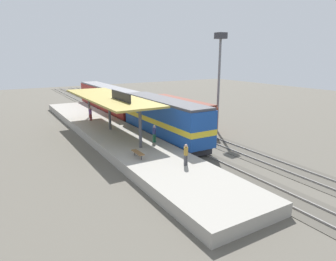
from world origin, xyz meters
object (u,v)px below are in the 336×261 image
(platform_bench, at_px, (138,153))
(locomotive, at_px, (164,119))
(light_mast, at_px, (220,62))
(person_boarding, at_px, (90,113))
(passenger_carriage_single, at_px, (107,99))
(person_walking, at_px, (186,154))
(freight_car, at_px, (179,113))
(person_waiting, at_px, (154,133))

(platform_bench, height_order, locomotive, locomotive)
(light_mast, bearing_deg, person_boarding, 142.31)
(locomotive, bearing_deg, passenger_carriage_single, 90.00)
(person_walking, bearing_deg, freight_car, 58.95)
(locomotive, distance_m, freight_car, 6.14)
(light_mast, height_order, person_walking, light_mast)
(locomotive, height_order, passenger_carriage_single, locomotive)
(locomotive, height_order, person_waiting, locomotive)
(person_waiting, height_order, person_boarding, same)
(locomotive, distance_m, person_walking, 10.18)
(freight_car, bearing_deg, person_walking, -121.05)
(person_boarding, bearing_deg, person_walking, -85.56)
(freight_car, height_order, light_mast, light_mast)
(freight_car, xyz_separation_m, light_mast, (3.20, -3.80, 6.43))
(person_waiting, bearing_deg, light_mast, 16.30)
(locomotive, xyz_separation_m, light_mast, (7.80, 0.24, 5.99))
(locomotive, xyz_separation_m, person_boarding, (-5.10, 10.21, -0.56))
(person_waiting, xyz_separation_m, person_boarding, (-2.38, 13.04, 0.00))
(locomotive, bearing_deg, light_mast, 1.80)
(platform_bench, height_order, freight_car, freight_car)
(platform_bench, relative_size, light_mast, 0.15)
(locomotive, xyz_separation_m, passenger_carriage_single, (0.00, 18.00, -0.10))
(locomotive, bearing_deg, person_walking, -110.53)
(passenger_carriage_single, distance_m, person_walking, 27.75)
(passenger_carriage_single, bearing_deg, freight_car, -71.76)
(person_waiting, distance_m, person_walking, 6.74)
(passenger_carriage_single, xyz_separation_m, person_boarding, (-5.10, -7.79, -0.46))
(platform_bench, relative_size, passenger_carriage_single, 0.08)
(locomotive, distance_m, person_waiting, 3.97)
(locomotive, bearing_deg, freight_car, 41.32)
(person_boarding, bearing_deg, light_mast, -37.69)
(freight_car, bearing_deg, light_mast, -49.90)
(light_mast, bearing_deg, passenger_carriage_single, 113.72)
(person_walking, bearing_deg, locomotive, 69.47)
(light_mast, bearing_deg, freight_car, 130.10)
(platform_bench, bearing_deg, freight_car, 43.57)
(platform_bench, height_order, person_walking, person_walking)
(platform_bench, xyz_separation_m, person_walking, (2.44, -3.48, 0.51))
(freight_car, relative_size, light_mast, 1.03)
(platform_bench, xyz_separation_m, person_waiting, (3.28, 3.21, 0.51))
(person_waiting, bearing_deg, platform_bench, -135.66)
(passenger_carriage_single, xyz_separation_m, person_walking, (-3.56, -27.52, -0.46))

